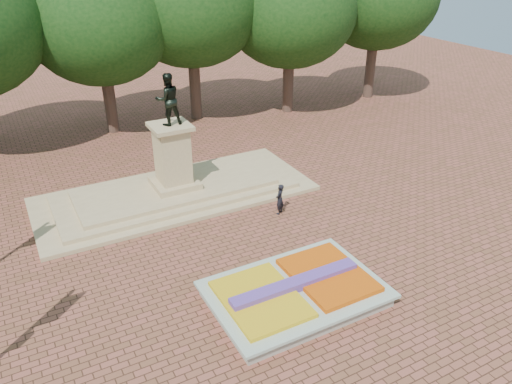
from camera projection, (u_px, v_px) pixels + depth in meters
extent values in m
plane|color=brown|center=(246.00, 279.00, 19.68)|extent=(90.00, 90.00, 0.00)
cube|color=gray|center=(295.00, 295.00, 18.43)|extent=(6.00, 4.00, 0.45)
cube|color=beige|center=(295.00, 289.00, 18.31)|extent=(6.30, 4.30, 0.12)
cube|color=#DA4B0C|center=(328.00, 275.00, 18.86)|extent=(2.60, 3.40, 0.22)
cube|color=yellow|center=(261.00, 299.00, 17.64)|extent=(2.60, 3.40, 0.18)
cube|color=#4E348F|center=(296.00, 285.00, 18.21)|extent=(5.20, 0.55, 0.38)
cube|color=tan|center=(176.00, 194.00, 25.88)|extent=(14.00, 6.00, 0.20)
cube|color=tan|center=(175.00, 190.00, 25.79)|extent=(12.00, 5.00, 0.20)
cube|color=tan|center=(175.00, 187.00, 25.70)|extent=(10.00, 4.00, 0.20)
cube|color=tan|center=(175.00, 183.00, 25.58)|extent=(2.20, 2.20, 0.30)
cube|color=tan|center=(172.00, 155.00, 24.87)|extent=(1.50, 1.50, 2.80)
cube|color=tan|center=(170.00, 126.00, 24.18)|extent=(1.90, 1.90, 0.20)
imported|color=black|center=(168.00, 99.00, 23.55)|extent=(1.22, 0.95, 2.50)
cylinder|color=#36261D|center=(106.00, 109.00, 32.40)|extent=(0.80, 0.80, 4.00)
ellipsoid|color=black|center=(95.00, 34.00, 30.24)|extent=(8.80, 8.80, 7.48)
cylinder|color=#36261D|center=(205.00, 94.00, 35.35)|extent=(0.80, 0.80, 4.00)
ellipsoid|color=black|center=(202.00, 25.00, 33.18)|extent=(8.80, 8.80, 7.48)
cylinder|color=#36261D|center=(289.00, 82.00, 38.29)|extent=(0.80, 0.80, 4.00)
ellipsoid|color=black|center=(291.00, 18.00, 36.12)|extent=(8.80, 8.80, 7.48)
cylinder|color=#36261D|center=(361.00, 71.00, 41.23)|extent=(0.80, 0.80, 4.00)
ellipsoid|color=black|center=(367.00, 11.00, 39.07)|extent=(8.80, 8.80, 7.48)
imported|color=black|center=(280.00, 199.00, 23.95)|extent=(0.68, 0.64, 1.55)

